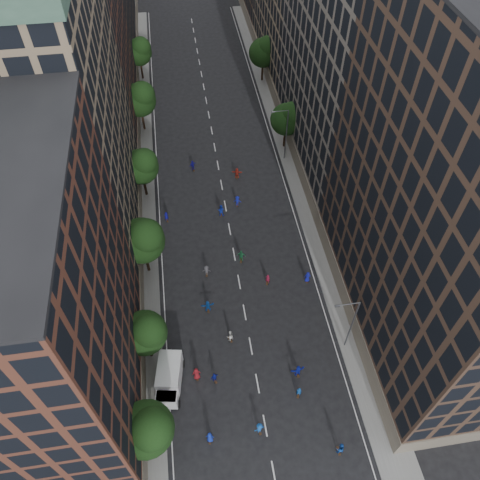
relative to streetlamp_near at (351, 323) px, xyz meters
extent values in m
plane|color=black|center=(-10.37, 28.00, -5.17)|extent=(240.00, 240.00, 0.00)
cube|color=slate|center=(-22.37, 35.50, -5.09)|extent=(4.00, 105.00, 0.15)
cube|color=slate|center=(1.63, 35.50, -5.09)|extent=(4.00, 105.00, 0.15)
cube|color=#582E21|center=(-29.37, -1.00, 9.83)|extent=(14.00, 22.00, 30.00)
cube|color=#836F56|center=(-29.37, 23.00, 11.83)|extent=(14.00, 26.00, 34.00)
cube|color=#582E21|center=(-29.37, 46.00, 8.83)|extent=(14.00, 20.00, 28.00)
cube|color=#443024|center=(8.63, 3.00, 12.83)|extent=(14.00, 30.00, 36.00)
cube|color=#6A6157|center=(8.63, 32.00, 11.33)|extent=(14.00, 28.00, 33.00)
cylinder|color=black|center=(-21.57, -8.00, -3.19)|extent=(0.36, 0.36, 3.96)
sphere|color=black|center=(-21.57, -8.00, 0.41)|extent=(5.20, 5.20, 5.20)
sphere|color=black|center=(-20.92, -8.52, 1.71)|extent=(3.90, 3.90, 3.90)
cylinder|color=black|center=(-21.57, 2.00, -3.32)|extent=(0.36, 0.36, 3.70)
sphere|color=black|center=(-21.57, 2.00, 0.04)|extent=(4.80, 4.80, 4.80)
sphere|color=black|center=(-20.97, 1.52, 1.24)|extent=(3.60, 3.60, 3.60)
cylinder|color=black|center=(-21.57, 14.00, -3.06)|extent=(0.36, 0.36, 4.22)
sphere|color=black|center=(-21.57, 14.00, 0.78)|extent=(5.60, 5.60, 5.60)
sphere|color=black|center=(-20.87, 13.44, 2.18)|extent=(4.20, 4.20, 4.20)
cylinder|color=black|center=(-21.57, 28.00, -3.23)|extent=(0.36, 0.36, 3.87)
sphere|color=black|center=(-21.57, 28.00, 0.29)|extent=(5.00, 5.00, 5.00)
sphere|color=black|center=(-20.94, 27.50, 1.54)|extent=(3.75, 3.75, 3.75)
cylinder|color=black|center=(-21.57, 44.00, -3.14)|extent=(0.36, 0.36, 4.05)
sphere|color=black|center=(-21.57, 44.00, 0.54)|extent=(5.40, 5.40, 5.40)
sphere|color=black|center=(-20.89, 43.46, 1.89)|extent=(4.05, 4.05, 4.05)
cylinder|color=black|center=(-21.57, 60.00, -3.28)|extent=(0.36, 0.36, 3.78)
sphere|color=black|center=(-21.57, 60.00, 0.16)|extent=(4.80, 4.80, 4.80)
sphere|color=black|center=(-20.97, 59.52, 1.36)|extent=(3.60, 3.60, 3.60)
cylinder|color=black|center=(0.83, 36.00, -3.30)|extent=(0.36, 0.36, 3.74)
sphere|color=black|center=(0.83, 36.00, 0.10)|extent=(5.00, 5.00, 5.00)
sphere|color=black|center=(1.46, 35.50, 1.35)|extent=(3.75, 3.75, 3.75)
cylinder|color=black|center=(0.83, 56.00, -3.19)|extent=(0.36, 0.36, 3.96)
sphere|color=black|center=(0.83, 56.00, 0.41)|extent=(5.20, 5.20, 5.20)
sphere|color=black|center=(1.48, 55.48, 1.71)|extent=(3.90, 3.90, 3.90)
cylinder|color=#595B60|center=(0.23, 0.00, -0.67)|extent=(0.18, 0.18, 9.00)
cylinder|color=#595B60|center=(-0.97, 0.00, 3.83)|extent=(2.40, 0.12, 0.12)
cube|color=#595B60|center=(-2.07, 0.00, 3.78)|extent=(0.50, 0.22, 0.15)
cylinder|color=#595B60|center=(0.23, 33.00, -0.67)|extent=(0.18, 0.18, 9.00)
cylinder|color=#595B60|center=(-0.97, 33.00, 3.83)|extent=(2.40, 0.12, 0.12)
cube|color=#595B60|center=(-2.07, 33.00, 3.78)|extent=(0.50, 0.22, 0.15)
cube|color=white|center=(-19.55, -1.13, -3.52)|extent=(3.05, 4.45, 2.51)
cube|color=white|center=(-19.98, -3.60, -3.97)|extent=(2.55, 2.18, 1.59)
cube|color=black|center=(-19.98, -3.60, -3.23)|extent=(2.27, 1.81, 0.11)
cylinder|color=black|center=(-21.16, -3.75, -4.74)|extent=(0.43, 0.90, 0.87)
cylinder|color=black|center=(-18.91, -4.13, -4.74)|extent=(0.43, 0.90, 0.87)
cylinder|color=black|center=(-20.40, 0.63, -4.74)|extent=(0.43, 0.90, 0.87)
cylinder|color=black|center=(-18.16, 0.24, -4.74)|extent=(0.43, 0.90, 0.87)
imported|color=#162EB6|center=(-16.06, -8.08, -4.33)|extent=(0.92, 0.71, 1.68)
imported|color=#13499C|center=(-6.31, -4.85, -4.40)|extent=(0.65, 0.53, 1.54)
imported|color=#1342A0|center=(-3.69, -11.00, -4.24)|extent=(0.94, 0.75, 1.85)
imported|color=blue|center=(-11.08, -7.96, -4.35)|extent=(1.18, 0.87, 1.64)
imported|color=#121C95|center=(-14.89, -1.97, -4.38)|extent=(0.99, 0.72, 1.57)
imported|color=#1625B4|center=(-5.89, -2.61, -4.30)|extent=(1.67, 0.79, 1.73)
imported|color=maroon|center=(-16.76, -1.36, -4.20)|extent=(0.99, 0.68, 1.93)
imported|color=maroon|center=(-6.86, 9.85, -4.37)|extent=(0.68, 0.57, 1.59)
imported|color=silver|center=(-12.60, 2.64, -4.31)|extent=(1.02, 0.92, 1.73)
imported|color=#47454B|center=(-14.28, 12.27, -4.38)|extent=(1.10, 0.73, 1.58)
imported|color=#227242|center=(-9.59, 13.79, -4.20)|extent=(1.23, 0.80, 1.95)
imported|color=#1345A1|center=(-14.68, 6.95, -4.30)|extent=(1.65, 0.63, 1.74)
imported|color=#13179B|center=(-1.87, 9.38, -4.34)|extent=(0.87, 0.62, 1.65)
imported|color=#121292|center=(-18.87, 22.40, -4.37)|extent=(0.67, 0.54, 1.60)
imported|color=#162EB7|center=(-11.19, 22.28, -4.21)|extent=(1.11, 0.98, 1.92)
imported|color=#131B9C|center=(-8.61, 23.91, -4.35)|extent=(1.19, 0.89, 1.64)
imported|color=#171191|center=(-14.31, 32.47, -4.27)|extent=(1.13, 0.78, 1.79)
imported|color=#AE291D|center=(-7.82, 29.76, -4.31)|extent=(1.67, 0.84, 1.72)
camera|label=1|loc=(-15.30, -23.05, 43.44)|focal=35.00mm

